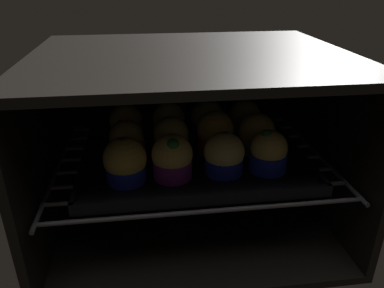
# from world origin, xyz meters

# --- Properties ---
(oven_cavity) EXTENTS (0.59, 0.47, 0.37)m
(oven_cavity) POSITION_xyz_m (0.00, 0.26, 0.17)
(oven_cavity) COLOR black
(oven_cavity) RESTS_ON ground
(oven_rack) EXTENTS (0.55, 0.42, 0.01)m
(oven_rack) POSITION_xyz_m (0.00, 0.22, 0.14)
(oven_rack) COLOR #4C494C
(oven_rack) RESTS_ON oven_cavity
(baking_tray) EXTENTS (0.44, 0.35, 0.02)m
(baking_tray) POSITION_xyz_m (0.00, 0.21, 0.15)
(baking_tray) COLOR black
(baking_tray) RESTS_ON oven_rack
(muffin_row0_col0) EXTENTS (0.08, 0.08, 0.08)m
(muffin_row0_col0) POSITION_xyz_m (-0.13, 0.12, 0.19)
(muffin_row0_col0) COLOR #1928B7
(muffin_row0_col0) RESTS_ON baking_tray
(muffin_row0_col1) EXTENTS (0.07, 0.07, 0.08)m
(muffin_row0_col1) POSITION_xyz_m (-0.05, 0.12, 0.19)
(muffin_row0_col1) COLOR #7A238C
(muffin_row0_col1) RESTS_ON baking_tray
(muffin_row0_col2) EXTENTS (0.07, 0.07, 0.08)m
(muffin_row0_col2) POSITION_xyz_m (0.05, 0.13, 0.19)
(muffin_row0_col2) COLOR #1928B7
(muffin_row0_col2) RESTS_ON baking_tray
(muffin_row0_col3) EXTENTS (0.07, 0.07, 0.08)m
(muffin_row0_col3) POSITION_xyz_m (0.13, 0.13, 0.19)
(muffin_row0_col3) COLOR #1928B7
(muffin_row0_col3) RESTS_ON baking_tray
(muffin_row1_col0) EXTENTS (0.07, 0.07, 0.08)m
(muffin_row1_col0) POSITION_xyz_m (-0.13, 0.21, 0.19)
(muffin_row1_col0) COLOR silver
(muffin_row1_col0) RESTS_ON baking_tray
(muffin_row1_col1) EXTENTS (0.07, 0.07, 0.08)m
(muffin_row1_col1) POSITION_xyz_m (-0.04, 0.22, 0.19)
(muffin_row1_col1) COLOR red
(muffin_row1_col1) RESTS_ON baking_tray
(muffin_row1_col2) EXTENTS (0.08, 0.08, 0.09)m
(muffin_row1_col2) POSITION_xyz_m (0.05, 0.22, 0.19)
(muffin_row1_col2) COLOR red
(muffin_row1_col2) RESTS_ON baking_tray
(muffin_row1_col3) EXTENTS (0.07, 0.07, 0.08)m
(muffin_row1_col3) POSITION_xyz_m (0.13, 0.21, 0.19)
(muffin_row1_col3) COLOR silver
(muffin_row1_col3) RESTS_ON baking_tray
(muffin_row2_col0) EXTENTS (0.07, 0.07, 0.08)m
(muffin_row2_col0) POSITION_xyz_m (-0.13, 0.30, 0.19)
(muffin_row2_col0) COLOR silver
(muffin_row2_col0) RESTS_ON baking_tray
(muffin_row2_col1) EXTENTS (0.07, 0.07, 0.08)m
(muffin_row2_col1) POSITION_xyz_m (-0.04, 0.30, 0.19)
(muffin_row2_col1) COLOR #0C8C84
(muffin_row2_col1) RESTS_ON baking_tray
(muffin_row2_col2) EXTENTS (0.07, 0.07, 0.08)m
(muffin_row2_col2) POSITION_xyz_m (0.05, 0.30, 0.19)
(muffin_row2_col2) COLOR #1928B7
(muffin_row2_col2) RESTS_ON baking_tray
(muffin_row2_col3) EXTENTS (0.07, 0.07, 0.08)m
(muffin_row2_col3) POSITION_xyz_m (0.13, 0.30, 0.19)
(muffin_row2_col3) COLOR silver
(muffin_row2_col3) RESTS_ON baking_tray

